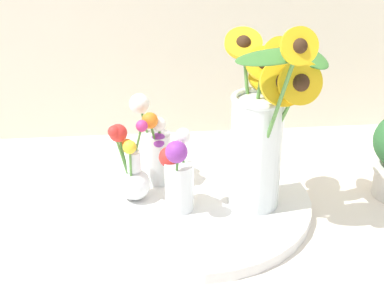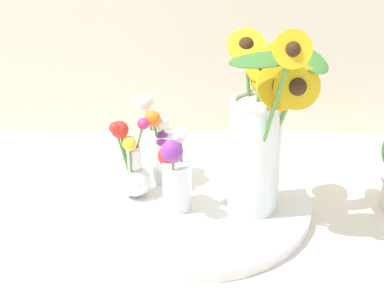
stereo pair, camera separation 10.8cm
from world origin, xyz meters
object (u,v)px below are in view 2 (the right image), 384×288
at_px(mason_jar_sunflowers, 261,135).
at_px(vase_small_back, 159,143).
at_px(vase_small_center, 176,174).
at_px(serving_tray, 192,202).
at_px(vase_bulb_right, 133,166).

xyz_separation_m(mason_jar_sunflowers, vase_small_back, (-0.21, 0.11, -0.07)).
relative_size(mason_jar_sunflowers, vase_small_center, 2.25).
height_order(serving_tray, mason_jar_sunflowers, mason_jar_sunflowers).
bearing_deg(mason_jar_sunflowers, serving_tray, 164.48).
distance_m(serving_tray, vase_small_back, 0.15).
bearing_deg(vase_small_back, vase_small_center, -70.31).
xyz_separation_m(serving_tray, mason_jar_sunflowers, (0.13, -0.04, 0.18)).
relative_size(serving_tray, vase_small_back, 2.48).
relative_size(vase_small_center, vase_bulb_right, 1.03).
relative_size(vase_small_center, vase_small_back, 0.88).
xyz_separation_m(mason_jar_sunflowers, vase_bulb_right, (-0.26, 0.05, -0.10)).
distance_m(vase_small_center, vase_small_back, 0.12).
distance_m(serving_tray, mason_jar_sunflowers, 0.22).
height_order(serving_tray, vase_small_center, vase_small_center).
bearing_deg(vase_small_back, vase_bulb_right, -128.11).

